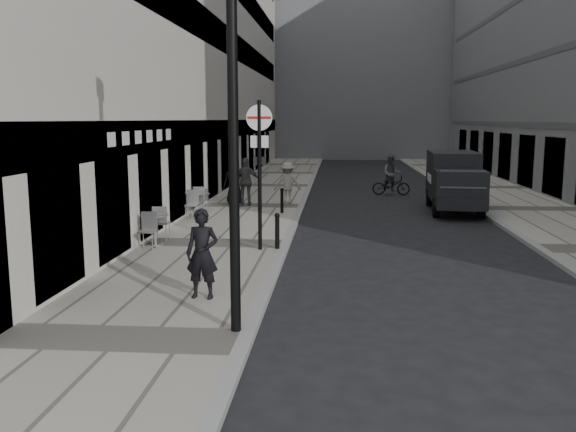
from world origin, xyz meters
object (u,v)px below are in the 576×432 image
(walking_man, at_px, (202,254))
(sign_post, at_px, (259,155))
(cyclist, at_px, (391,179))
(panel_van, at_px, (454,178))
(lamppost, at_px, (233,108))

(walking_man, height_order, sign_post, sign_post)
(cyclist, bearing_deg, panel_van, -67.29)
(lamppost, relative_size, panel_van, 1.31)
(sign_post, xyz_separation_m, lamppost, (0.40, -6.35, 1.10))
(walking_man, xyz_separation_m, cyclist, (5.17, 17.83, -0.26))
(walking_man, xyz_separation_m, panel_van, (7.16, 12.81, 0.29))
(lamppost, bearing_deg, walking_man, 117.87)
(walking_man, xyz_separation_m, lamppost, (0.95, -1.80, 2.75))
(lamppost, bearing_deg, panel_van, 66.97)
(lamppost, distance_m, cyclist, 20.30)
(walking_man, bearing_deg, cyclist, 78.81)
(sign_post, xyz_separation_m, cyclist, (4.62, 13.27, -1.90))
(walking_man, bearing_deg, sign_post, 88.08)
(panel_van, bearing_deg, cyclist, 115.36)
(sign_post, relative_size, panel_van, 0.79)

